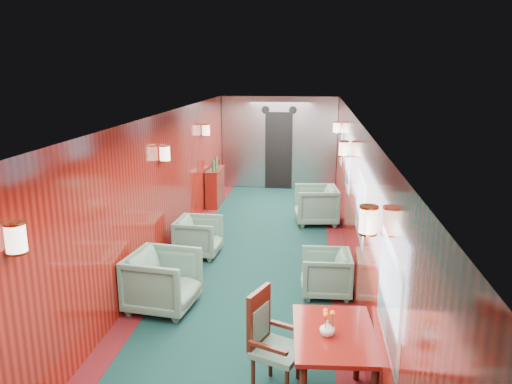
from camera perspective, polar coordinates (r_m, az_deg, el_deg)
room at (r=7.17m, az=-0.72°, el=2.26°), size 12.00×12.10×2.40m
bulkhead at (r=13.05m, az=2.64°, el=5.59°), size 2.98×0.17×2.39m
windows_right at (r=7.42m, az=11.00°, el=0.94°), size 0.02×8.60×0.80m
wall_sconces at (r=7.70m, az=-0.18°, el=4.25°), size 2.97×7.97×0.25m
dining_table at (r=4.78m, az=8.89°, el=-16.86°), size 0.80×1.09×0.78m
side_chair at (r=5.03m, az=1.57°, el=-16.27°), size 0.59×0.60×1.03m
credenza at (r=11.56m, az=-4.70°, el=0.67°), size 0.30×0.95×1.12m
flower_vase at (r=4.62m, az=8.17°, el=-15.16°), size 0.15×0.15×0.14m
armchair_left_near at (r=6.73m, az=-10.59°, el=-9.97°), size 0.95×0.93×0.77m
armchair_left_far at (r=8.50m, az=-6.56°, el=-5.08°), size 0.76×0.74×0.66m
armchair_right_near at (r=7.10m, az=7.99°, el=-9.20°), size 0.71×0.69×0.62m
armchair_right_far at (r=10.21m, az=6.87°, el=-1.49°), size 0.94×0.92×0.77m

